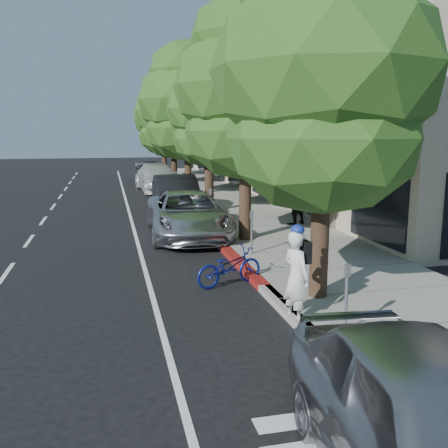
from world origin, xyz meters
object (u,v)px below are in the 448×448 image
object	(u,v)px
pedestrian	(294,199)
bicycle	(229,267)
street_tree_2	(209,112)
cyclist	(296,277)
silver_suv	(188,214)
street_tree_1	(246,90)
street_tree_5	(163,119)
street_tree_3	(187,103)
street_tree_0	(325,76)
white_pickup	(157,178)
near_car_a	(439,436)
street_tree_4	(173,113)
dark_sedan	(176,195)
dark_suv_far	(149,171)

from	to	relation	value
pedestrian	bicycle	bearing A→B (deg)	34.35
street_tree_2	cyclist	distance (m)	13.52
silver_suv	street_tree_1	bearing A→B (deg)	-39.53
street_tree_5	pedestrian	world-z (taller)	street_tree_5
street_tree_2	pedestrian	distance (m)	5.73
street_tree_3	pedestrian	size ratio (longest dim) A/B	4.43
street_tree_0	white_pickup	world-z (taller)	street_tree_0
street_tree_2	near_car_a	distance (m)	18.43
bicycle	street_tree_4	bearing A→B (deg)	-22.77
street_tree_2	white_pickup	size ratio (longest dim) A/B	1.25
street_tree_5	cyclist	xyz separation A→B (m)	(-0.90, -31.00, -3.66)
street_tree_0	street_tree_5	world-z (taller)	street_tree_0
street_tree_0	bicycle	distance (m)	4.88
street_tree_5	dark_sedan	distance (m)	17.81
street_tree_4	street_tree_3	bearing A→B (deg)	-90.00
street_tree_4	dark_sedan	size ratio (longest dim) A/B	1.54
street_tree_3	dark_sedan	distance (m)	7.05
street_tree_4	white_pickup	world-z (taller)	street_tree_4
street_tree_1	dark_suv_far	world-z (taller)	street_tree_1
street_tree_4	bicycle	size ratio (longest dim) A/B	4.51
street_tree_2	dark_suv_far	distance (m)	15.97
street_tree_0	street_tree_2	bearing A→B (deg)	90.00
white_pickup	near_car_a	distance (m)	27.34
street_tree_5	silver_suv	world-z (taller)	street_tree_5
pedestrian	street_tree_5	bearing A→B (deg)	-106.71
street_tree_2	bicycle	world-z (taller)	street_tree_2
street_tree_5	dark_suv_far	bearing A→B (deg)	-118.85
dark_sedan	street_tree_4	bearing A→B (deg)	83.43
street_tree_0	dark_sedan	bearing A→B (deg)	96.32
bicycle	dark_suv_far	world-z (taller)	dark_suv_far
street_tree_0	dark_sedan	world-z (taller)	street_tree_0
street_tree_0	dark_sedan	distance (m)	13.31
street_tree_0	bicycle	bearing A→B (deg)	134.55
near_car_a	street_tree_5	bearing A→B (deg)	93.88
street_tree_4	street_tree_5	world-z (taller)	street_tree_4
street_tree_2	street_tree_4	world-z (taller)	street_tree_4
dark_suv_far	pedestrian	world-z (taller)	pedestrian
cyclist	dark_sedan	bearing A→B (deg)	-15.10
street_tree_0	pedestrian	world-z (taller)	street_tree_0
bicycle	dark_suv_far	xyz separation A→B (m)	(0.20, 25.84, 0.32)
street_tree_4	silver_suv	bearing A→B (deg)	-95.86
bicycle	dark_sedan	distance (m)	11.02
street_tree_3	street_tree_5	world-z (taller)	street_tree_3
street_tree_4	dark_sedan	bearing A→B (deg)	-97.02
dark_sedan	white_pickup	xyz separation A→B (m)	(0.00, 8.70, -0.03)
cyclist	dark_suv_far	size ratio (longest dim) A/B	0.40
street_tree_2	street_tree_5	size ratio (longest dim) A/B	0.95
street_tree_1	dark_suv_far	distance (m)	21.91
street_tree_4	pedestrian	size ratio (longest dim) A/B	4.17
street_tree_3	dark_suv_far	xyz separation A→B (m)	(-1.40, 9.46, -4.42)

